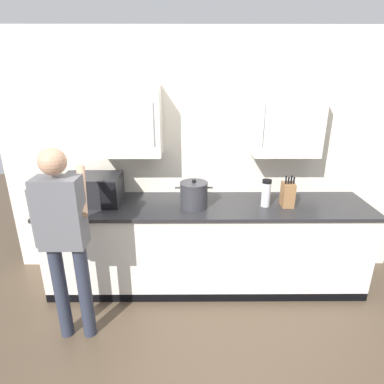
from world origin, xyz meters
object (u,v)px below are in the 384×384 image
microwave_oven (89,190)px  thermos_flask (266,193)px  stock_pot (194,195)px  knife_block (288,194)px  person_figure (64,232)px

microwave_oven → thermos_flask: size_ratio=2.84×
stock_pot → thermos_flask: bearing=1.6°
knife_block → microwave_oven: bearing=177.6°
knife_block → person_figure: size_ratio=0.19×
stock_pot → knife_block: size_ratio=1.14×
thermos_flask → stock_pot: (-0.70, -0.02, -0.01)m
thermos_flask → knife_block: knife_block is taller
thermos_flask → person_figure: 1.86m
knife_block → person_figure: person_figure is taller
microwave_oven → stock_pot: size_ratio=2.11×
microwave_oven → knife_block: size_ratio=2.40×
microwave_oven → person_figure: 0.77m
thermos_flask → knife_block: 0.21m
thermos_flask → person_figure: (-1.72, -0.69, -0.06)m
knife_block → person_figure: 2.05m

